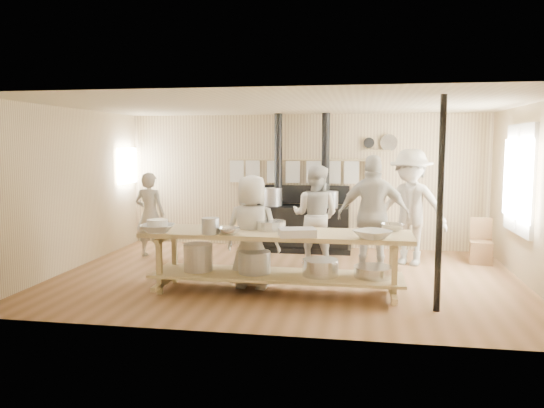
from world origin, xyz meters
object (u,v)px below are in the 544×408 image
at_px(prep_table, 276,256).
at_px(cook_far_left, 150,215).
at_px(roasting_pan, 297,232).
at_px(cook_left, 315,215).
at_px(chair, 481,250).
at_px(cook_by_window, 410,207).
at_px(stove, 301,223).
at_px(cook_right, 373,215).
at_px(cook_center, 252,232).

height_order(prep_table, cook_far_left, cook_far_left).
bearing_deg(roasting_pan, cook_left, 88.72).
xyz_separation_m(prep_table, chair, (3.16, 2.39, -0.29)).
distance_m(cook_by_window, chair, 1.46).
bearing_deg(stove, cook_left, -72.64).
bearing_deg(prep_table, cook_right, 43.86).
distance_m(cook_far_left, cook_by_window, 4.56).
height_order(cook_left, cook_by_window, cook_by_window).
bearing_deg(prep_table, cook_center, 149.35).
bearing_deg(cook_center, stove, -92.86).
bearing_deg(roasting_pan, chair, 43.86).
bearing_deg(cook_center, cook_right, -143.44).
bearing_deg(cook_far_left, roasting_pan, 146.01).
distance_m(cook_left, roasting_pan, 2.13).
height_order(stove, cook_center, stove).
xyz_separation_m(stove, cook_center, (-0.37, -2.80, 0.28)).
bearing_deg(prep_table, chair, 37.06).
height_order(cook_right, chair, cook_right).
distance_m(cook_center, roasting_pan, 0.90).
xyz_separation_m(cook_far_left, chair, (5.78, 0.40, -0.54)).
relative_size(cook_far_left, chair, 1.99).
bearing_deg(cook_center, cook_by_window, -136.23).
height_order(stove, cook_by_window, stove).
bearing_deg(roasting_pan, cook_by_window, 56.46).
xyz_separation_m(cook_by_window, roasting_pan, (-1.61, -2.42, -0.07)).
xyz_separation_m(stove, roasting_pan, (0.33, -3.35, 0.38)).
bearing_deg(chair, cook_by_window, -158.79).
bearing_deg(chair, cook_right, -141.01).
xyz_separation_m(prep_table, roasting_pan, (0.33, -0.33, 0.38)).
bearing_deg(prep_table, cook_far_left, 142.76).
relative_size(cook_center, chair, 2.08).
xyz_separation_m(cook_far_left, cook_left, (3.00, -0.19, 0.08)).
relative_size(cook_far_left, cook_left, 0.91).
bearing_deg(cook_left, cook_far_left, 10.56).
distance_m(prep_table, cook_far_left, 3.29).
xyz_separation_m(stove, prep_table, (-0.00, -3.02, -0.00)).
bearing_deg(stove, cook_by_window, -25.44).
xyz_separation_m(cook_center, cook_by_window, (2.31, 1.87, 0.17)).
height_order(cook_far_left, cook_right, cook_right).
relative_size(prep_table, cook_right, 1.93).
xyz_separation_m(prep_table, cook_far_left, (-2.62, 1.99, 0.24)).
distance_m(stove, chair, 3.23).
bearing_deg(cook_far_left, prep_table, 146.93).
relative_size(stove, prep_table, 0.72).
relative_size(prep_table, cook_left, 2.14).
bearing_deg(cook_right, roasting_pan, 57.07).
relative_size(stove, cook_far_left, 1.70).
distance_m(prep_table, cook_center, 0.52).
height_order(stove, prep_table, stove).
bearing_deg(cook_by_window, prep_table, -110.15).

